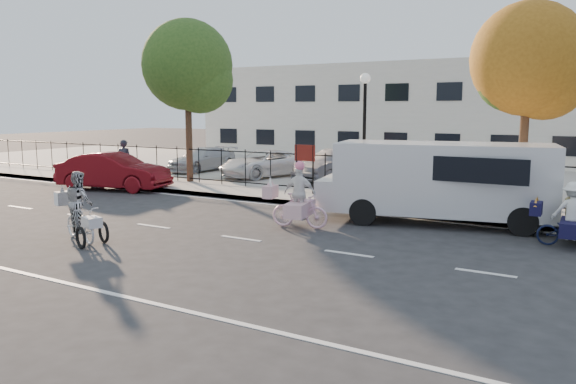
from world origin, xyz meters
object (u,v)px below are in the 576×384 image
Objects in this scene: lamppost at (365,113)px; lot_car_a at (202,159)px; zebra_trike at (80,214)px; red_sedan at (113,172)px; white_van at (439,179)px; lot_car_c at (336,165)px; lot_car_d at (469,175)px; bull_bike at (571,221)px; unicorn_bike at (299,203)px; pedestrian at (124,160)px; lot_car_b at (264,163)px.

lamppost is 1.07× the size of lot_car_a.
red_sedan is at bearing 60.97° from zebra_trike.
white_van reaches higher than lot_car_a.
lot_car_c is at bearing 123.60° from white_van.
red_sedan is at bearing -134.80° from lot_car_d.
zebra_trike is at bearing -113.11° from lamppost.
bull_bike is (6.79, -3.60, -2.48)m from lamppost.
unicorn_bike is 0.54× the size of lot_car_d.
white_van is (3.16, 2.58, 0.59)m from unicorn_bike.
pedestrian is (-6.93, 8.11, 0.37)m from zebra_trike.
unicorn_bike is 13.77m from lot_car_a.
lot_car_b is (4.06, -0.51, 0.03)m from lot_car_a.
zebra_trike is at bearing -79.25° from lot_car_c.
lot_car_c is (-2.98, 8.68, 0.14)m from unicorn_bike.
lamppost is 2.41× the size of pedestrian.
lot_car_d is at bearing -78.40° from red_sedan.
pedestrian reaches higher than red_sedan.
pedestrian is 0.41× the size of lot_car_b.
bull_bike is 18.81m from lot_car_a.
white_van is at bearing -60.77° from unicorn_bike.
lot_car_b is 3.51m from lot_car_c.
red_sedan reaches higher than lot_car_d.
pedestrian is at bearing -141.40° from lot_car_d.
lot_car_b reaches higher than lot_car_d.
unicorn_bike is at bearing -55.97° from lot_car_c.
lot_car_c is (-6.14, 6.10, -0.45)m from white_van.
bull_bike is (6.68, 1.28, -0.06)m from unicorn_bike.
unicorn_bike is 0.45× the size of lot_car_c.
zebra_trike is at bearing 110.60° from pedestrian.
bull_bike is at bearing -42.87° from lot_car_d.
pedestrian is 9.18m from lot_car_c.
red_sedan is 9.32m from lot_car_c.
lot_car_c is (-2.87, 3.80, -2.28)m from lamppost.
pedestrian is at bearing 59.21° from zebra_trike.
unicorn_bike is (3.95, 4.11, 0.01)m from zebra_trike.
pedestrian is (-17.56, 2.72, 0.42)m from bull_bike.
red_sedan is 6.31m from lot_car_a.
lot_car_d reaches higher than lot_car_a.
lot_car_b is (-6.48, 8.36, 0.08)m from unicorn_bike.
lamppost is at bearing -8.70° from unicorn_bike.
lot_car_b is (-9.64, 5.78, -0.51)m from white_van.
unicorn_bike is at bearing -34.60° from lot_car_b.
zebra_trike is at bearing -152.25° from red_sedan.
unicorn_bike is (0.11, -4.88, -2.42)m from lamppost.
lamppost is at bearing -16.72° from lot_car_a.
zebra_trike is 1.09× the size of unicorn_bike.
white_van is 6.27m from lot_car_d.
lamppost is 0.95× the size of red_sedan.
red_sedan is at bearing 168.41° from white_van.
unicorn_bike is 1.05× the size of pedestrian.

